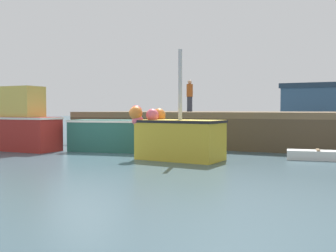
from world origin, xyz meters
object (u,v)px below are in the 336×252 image
object	(u,v)px
fishing_boat_near_left	(16,126)
fishing_boat_near_right	(116,135)
rowboat	(318,155)
fishing_boat_mid	(177,136)
dockworker	(190,96)

from	to	relation	value
fishing_boat_near_left	fishing_boat_near_right	world-z (taller)	fishing_boat_near_left
fishing_boat_near_right	rowboat	distance (m)	7.45
fishing_boat_mid	rowboat	bearing A→B (deg)	25.30
fishing_boat_near_right	dockworker	xyz separation A→B (m)	(0.28, 6.83, 1.73)
fishing_boat_near_left	rowboat	xyz separation A→B (m)	(11.21, 1.97, -0.80)
fishing_boat_mid	dockworker	bearing A→B (deg)	110.13
fishing_boat_near_left	dockworker	distance (m)	9.31
fishing_boat_mid	dockworker	size ratio (longest dim) A/B	2.10
fishing_boat_near_left	dockworker	xyz separation A→B (m)	(4.07, 8.25, 1.42)
fishing_boat_mid	rowboat	size ratio (longest dim) A/B	1.77
fishing_boat_mid	rowboat	world-z (taller)	fishing_boat_mid
rowboat	dockworker	xyz separation A→B (m)	(-7.14, 6.29, 2.22)
fishing_boat_near_right	fishing_boat_near_left	bearing A→B (deg)	-159.48
fishing_boat_near_right	rowboat	xyz separation A→B (m)	(7.42, 0.55, -0.50)
rowboat	dockworker	world-z (taller)	dockworker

